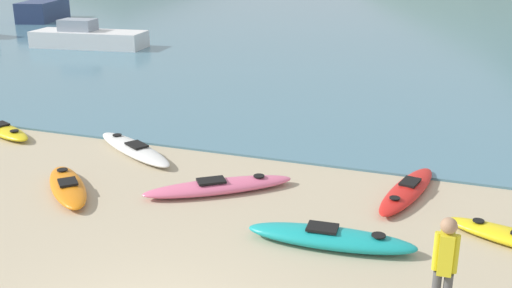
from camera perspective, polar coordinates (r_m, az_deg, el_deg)
The scene contains 10 objects.
bay_water at distance 49.25m, azimuth 15.67°, elevation 11.78°, with size 160.00×70.00×0.06m, color teal.
kayak_on_sand_2 at distance 13.52m, azimuth -3.56°, elevation -4.05°, with size 3.19×2.63×0.33m.
kayak_on_sand_3 at distance 11.27m, azimuth 7.11°, elevation -8.86°, with size 3.19×0.95×0.39m.
kayak_on_sand_4 at distance 16.26m, azimuth -11.55°, elevation -0.44°, with size 3.36×2.42×0.32m.
kayak_on_sand_5 at distance 13.74m, azimuth 14.21°, elevation -4.29°, with size 1.26×3.17×0.30m.
kayak_on_sand_6 at distance 14.14m, azimuth -17.51°, elevation -3.88°, with size 2.39×2.40×0.32m.
kayak_on_sand_8 at distance 19.02m, azimuth -22.96°, elevation 1.23°, with size 2.81×1.74×0.32m.
person_near_foreground at distance 9.08m, azimuth 17.51°, elevation -10.96°, with size 0.35×0.25×1.74m.
moored_boat_1 at distance 33.40m, azimuth -15.70°, elevation 9.74°, with size 6.20×2.76×1.45m.
moored_boat_3 at distance 46.29m, azimuth -19.60°, elevation 11.90°, with size 3.35×5.33×1.38m.
Camera 1 is at (3.90, -5.89, 5.35)m, focal length 42.00 mm.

